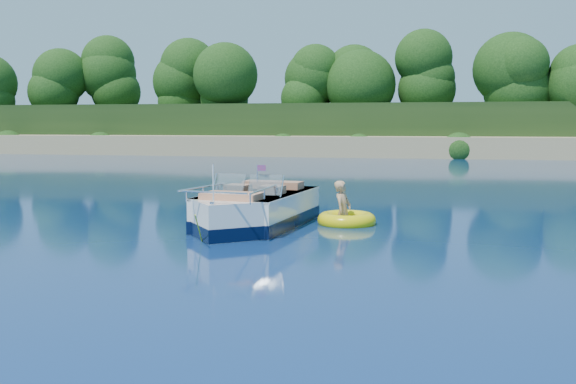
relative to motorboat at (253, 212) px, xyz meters
name	(u,v)px	position (x,y,z in m)	size (l,w,h in m)	color
ground	(163,250)	(-0.98, -3.02, -0.36)	(160.00, 160.00, 0.00)	#0B264D
shoreline	(382,136)	(-0.98, 60.75, 0.62)	(170.00, 59.00, 6.00)	tan
treeline	(365,85)	(-0.94, 37.99, 5.19)	(150.00, 7.12, 8.19)	black
motorboat	(253,212)	(0.00, 0.00, 0.00)	(2.42, 5.49, 1.83)	white
tow_tube	(347,220)	(2.11, 0.96, -0.26)	(1.61, 1.61, 0.38)	yellow
boy	(343,223)	(2.02, 1.04, -0.36)	(0.57, 0.37, 1.56)	tan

